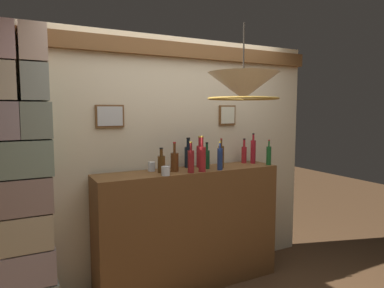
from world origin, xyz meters
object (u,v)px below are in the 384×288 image
at_px(liquor_bottle_amaro, 269,155).
at_px(liquor_bottle_gin, 202,158).
at_px(liquor_bottle_port, 175,161).
at_px(liquor_bottle_scotch, 221,156).
at_px(liquor_bottle_mezcal, 188,156).
at_px(liquor_bottle_vermouth, 161,163).
at_px(liquor_bottle_bourbon, 207,159).
at_px(pendant_lamp, 243,87).
at_px(liquor_bottle_whiskey, 220,159).
at_px(glass_tumbler_highball, 166,171).
at_px(glass_tumbler_rocks, 151,167).
at_px(liquor_bottle_brandy, 253,151).
at_px(liquor_bottle_rye, 200,155).
at_px(liquor_bottle_rum, 244,154).
at_px(liquor_bottle_tequila, 191,161).

relative_size(liquor_bottle_amaro, liquor_bottle_gin, 0.79).
xyz_separation_m(liquor_bottle_port, liquor_bottle_scotch, (0.48, -0.04, 0.02)).
relative_size(liquor_bottle_mezcal, liquor_bottle_gin, 0.90).
relative_size(liquor_bottle_vermouth, liquor_bottle_bourbon, 0.89).
distance_m(liquor_bottle_gin, pendant_lamp, 0.84).
height_order(liquor_bottle_whiskey, pendant_lamp, pendant_lamp).
bearing_deg(pendant_lamp, glass_tumbler_highball, 125.92).
xyz_separation_m(liquor_bottle_port, liquor_bottle_amaro, (1.02, -0.11, 0.01)).
bearing_deg(glass_tumbler_highball, liquor_bottle_gin, 2.37).
distance_m(liquor_bottle_mezcal, liquor_bottle_gin, 0.26).
height_order(liquor_bottle_whiskey, liquor_bottle_amaro, liquor_bottle_whiskey).
relative_size(liquor_bottle_gin, glass_tumbler_rocks, 3.85).
xyz_separation_m(liquor_bottle_brandy, glass_tumbler_highball, (-1.08, -0.19, -0.09)).
relative_size(liquor_bottle_port, liquor_bottle_rye, 0.89).
xyz_separation_m(liquor_bottle_rum, liquor_bottle_scotch, (-0.38, -0.15, 0.01)).
bearing_deg(glass_tumbler_highball, liquor_bottle_rum, 13.76).
distance_m(liquor_bottle_bourbon, liquor_bottle_whiskey, 0.14).
distance_m(liquor_bottle_mezcal, liquor_bottle_brandy, 0.73).
height_order(liquor_bottle_whiskey, liquor_bottle_rum, liquor_bottle_whiskey).
height_order(liquor_bottle_port, liquor_bottle_rye, liquor_bottle_rye).
height_order(liquor_bottle_tequila, liquor_bottle_gin, liquor_bottle_gin).
bearing_deg(liquor_bottle_gin, liquor_bottle_amaro, 1.38).
bearing_deg(liquor_bottle_mezcal, glass_tumbler_highball, -142.27).
xyz_separation_m(liquor_bottle_brandy, glass_tumbler_rocks, (-1.12, 0.07, -0.09)).
xyz_separation_m(liquor_bottle_vermouth, liquor_bottle_tequila, (0.23, -0.13, 0.02)).
bearing_deg(liquor_bottle_mezcal, liquor_bottle_scotch, -33.12).
xyz_separation_m(liquor_bottle_whiskey, liquor_bottle_rye, (-0.09, 0.23, 0.01)).
bearing_deg(liquor_bottle_tequila, liquor_bottle_gin, 0.17).
xyz_separation_m(liquor_bottle_rye, pendant_lamp, (-0.06, -0.79, 0.62)).
bearing_deg(liquor_bottle_amaro, liquor_bottle_vermouth, 174.53).
xyz_separation_m(liquor_bottle_amaro, glass_tumbler_rocks, (-1.20, 0.22, -0.06)).
relative_size(liquor_bottle_whiskey, liquor_bottle_amaro, 1.03).
bearing_deg(liquor_bottle_gin, glass_tumbler_highball, -177.63).
distance_m(liquor_bottle_whiskey, glass_tumbler_highball, 0.56).
relative_size(liquor_bottle_tequila, liquor_bottle_brandy, 0.88).
relative_size(liquor_bottle_rye, glass_tumbler_rocks, 3.61).
bearing_deg(liquor_bottle_amaro, liquor_bottle_brandy, 118.88).
relative_size(liquor_bottle_whiskey, liquor_bottle_tequila, 0.95).
relative_size(liquor_bottle_vermouth, liquor_bottle_rum, 0.86).
bearing_deg(liquor_bottle_gin, glass_tumbler_rocks, 149.24).
bearing_deg(liquor_bottle_mezcal, liquor_bottle_rum, -2.74).
relative_size(liquor_bottle_amaro, liquor_bottle_mezcal, 0.88).
xyz_separation_m(liquor_bottle_port, liquor_bottle_rum, (0.86, 0.11, 0.01)).
xyz_separation_m(liquor_bottle_rye, glass_tumbler_highball, (-0.47, -0.24, -0.08)).
relative_size(liquor_bottle_vermouth, liquor_bottle_rye, 0.73).
bearing_deg(liquor_bottle_port, liquor_bottle_whiskey, -17.46).
distance_m(liquor_bottle_tequila, glass_tumbler_highball, 0.26).
height_order(liquor_bottle_port, glass_tumbler_highball, liquor_bottle_port).
relative_size(liquor_bottle_port, liquor_bottle_amaro, 1.05).
distance_m(liquor_bottle_mezcal, glass_tumbler_rocks, 0.40).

